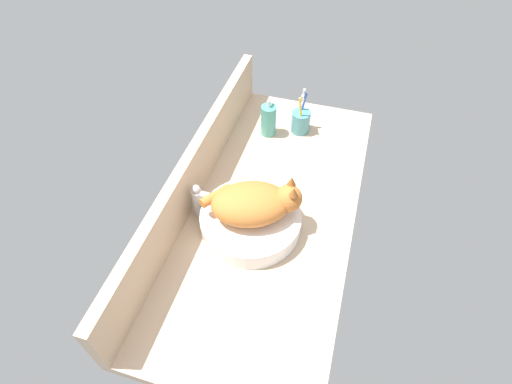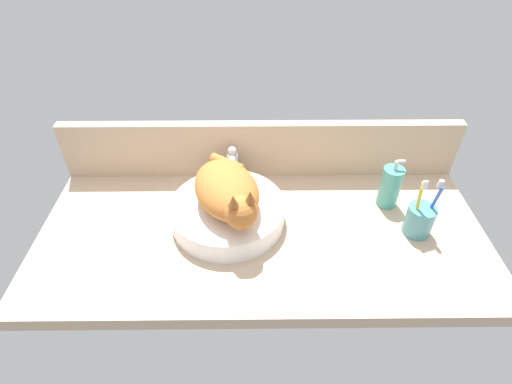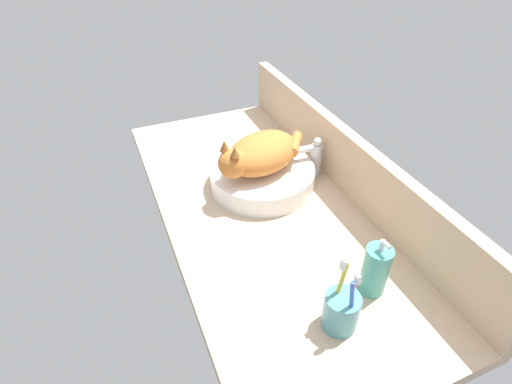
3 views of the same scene
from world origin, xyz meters
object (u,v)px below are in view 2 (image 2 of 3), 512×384
cat (228,191)px  faucet (232,165)px  toothbrush_cup (419,219)px  sink_basin (228,212)px  soap_dispenser (390,187)px

cat → faucet: size_ratio=2.29×
cat → toothbrush_cup: size_ratio=1.67×
cat → faucet: cat is taller
cat → faucet: bearing=89.1°
faucet → sink_basin: bearing=-92.8°
faucet → soap_dispenser: bearing=-12.2°
faucet → soap_dispenser: 48.90cm
cat → soap_dispenser: bearing=10.1°
sink_basin → cat: 9.17cm
sink_basin → soap_dispenser: bearing=8.5°
sink_basin → toothbrush_cup: 54.28cm
toothbrush_cup → cat: bearing=176.0°
toothbrush_cup → soap_dispenser: bearing=113.6°
faucet → soap_dispenser: (47.79, -10.35, -0.59)cm
cat → toothbrush_cup: cat is taller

